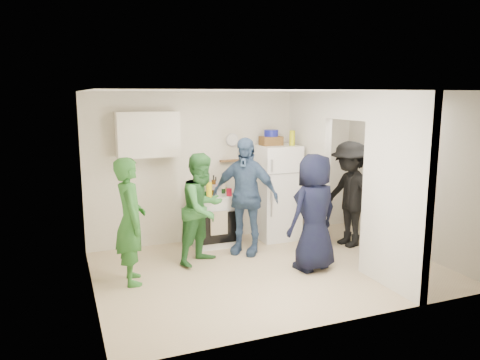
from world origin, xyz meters
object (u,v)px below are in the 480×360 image
at_px(fridge, 277,192).
at_px(blue_bowl, 271,133).
at_px(wicker_basket, 271,141).
at_px(person_denim, 245,196).
at_px(person_navy, 314,212).
at_px(person_green_center, 203,209).
at_px(stove, 213,220).
at_px(yellow_cup_stack_top, 292,138).
at_px(person_nook, 349,194).
at_px(person_green_left, 130,221).

relative_size(fridge, blue_bowl, 6.72).
distance_m(fridge, wicker_basket, 0.89).
relative_size(person_denim, person_navy, 1.10).
height_order(wicker_basket, person_green_center, wicker_basket).
distance_m(fridge, blue_bowl, 1.02).
xyz_separation_m(fridge, wicker_basket, (-0.10, 0.05, 0.88)).
relative_size(stove, fridge, 0.53).
relative_size(wicker_basket, person_green_center, 0.21).
distance_m(yellow_cup_stack_top, person_denim, 1.38).
xyz_separation_m(stove, person_navy, (0.99, -1.56, 0.40)).
relative_size(fridge, wicker_basket, 4.61).
bearing_deg(person_nook, yellow_cup_stack_top, -141.54).
bearing_deg(stove, person_green_left, -143.35).
bearing_deg(yellow_cup_stack_top, stove, 174.59).
xyz_separation_m(wicker_basket, person_navy, (-0.06, -1.58, -0.86)).
height_order(fridge, wicker_basket, wicker_basket).
height_order(wicker_basket, person_denim, person_denim).
bearing_deg(person_green_center, stove, 29.88).
height_order(person_green_left, person_denim, person_denim).
bearing_deg(person_green_center, yellow_cup_stack_top, -13.58).
distance_m(person_green_center, person_denim, 0.76).
height_order(person_green_center, person_nook, person_nook).
relative_size(yellow_cup_stack_top, person_nook, 0.15).
relative_size(yellow_cup_stack_top, person_green_center, 0.15).
height_order(fridge, blue_bowl, blue_bowl).
height_order(person_green_center, person_denim, person_denim).
xyz_separation_m(blue_bowl, person_green_center, (-1.44, -0.74, -1.00)).
distance_m(stove, person_denim, 0.81).
bearing_deg(blue_bowl, yellow_cup_stack_top, -25.11).
distance_m(yellow_cup_stack_top, person_green_left, 3.14).
xyz_separation_m(yellow_cup_stack_top, person_green_left, (-2.85, -0.97, -0.90)).
bearing_deg(person_nook, person_green_center, -98.94).
height_order(wicker_basket, person_green_left, wicker_basket).
distance_m(stove, person_green_center, 0.91).
height_order(person_green_left, person_green_center, person_green_left).
xyz_separation_m(yellow_cup_stack_top, person_navy, (-0.38, -1.43, -0.91)).
height_order(yellow_cup_stack_top, person_navy, yellow_cup_stack_top).
relative_size(person_navy, person_nook, 0.96).
bearing_deg(wicker_basket, stove, -178.91).
bearing_deg(wicker_basket, person_denim, -141.04).
bearing_deg(person_green_left, yellow_cup_stack_top, -69.29).
xyz_separation_m(blue_bowl, person_navy, (-0.06, -1.58, -0.99)).
bearing_deg(stove, wicker_basket, 1.09).
height_order(person_green_left, person_nook, person_nook).
bearing_deg(fridge, blue_bowl, 153.43).
xyz_separation_m(fridge, person_green_center, (-1.54, -0.69, 0.01)).
bearing_deg(yellow_cup_stack_top, blue_bowl, 154.89).
relative_size(fridge, person_green_center, 0.99).
distance_m(wicker_basket, yellow_cup_stack_top, 0.36).
distance_m(person_denim, person_nook, 1.74).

